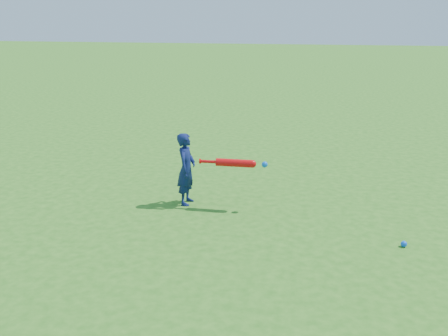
{
  "coord_description": "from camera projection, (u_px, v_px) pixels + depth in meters",
  "views": [
    {
      "loc": [
        2.42,
        -5.75,
        2.39
      ],
      "look_at": [
        1.14,
        0.25,
        0.52
      ],
      "focal_mm": 40.0,
      "sensor_mm": 36.0,
      "label": 1
    }
  ],
  "objects": [
    {
      "name": "bat_swing",
      "position": [
        237.0,
        163.0,
        6.3
      ],
      "size": [
        0.88,
        0.11,
        0.1
      ],
      "rotation": [
        0.0,
        0.0,
        0.03
      ],
      "color": "red",
      "rests_on": "ground"
    },
    {
      "name": "ground",
      "position": [
        135.0,
        206.0,
        6.56
      ],
      "size": [
        80.0,
        80.0,
        0.0
      ],
      "primitive_type": "plane",
      "color": "#296C19",
      "rests_on": "ground"
    },
    {
      "name": "ground_ball_blue",
      "position": [
        404.0,
        244.0,
        5.38
      ],
      "size": [
        0.07,
        0.07,
        0.07
      ],
      "primitive_type": "sphere",
      "color": "blue",
      "rests_on": "ground"
    },
    {
      "name": "child",
      "position": [
        186.0,
        169.0,
        6.51
      ],
      "size": [
        0.24,
        0.35,
        0.95
      ],
      "primitive_type": "imported",
      "rotation": [
        0.0,
        0.0,
        1.54
      ],
      "color": "#101B4E",
      "rests_on": "ground"
    }
  ]
}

